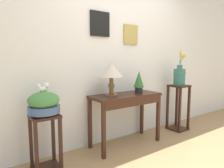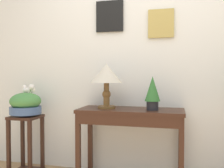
% 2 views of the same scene
% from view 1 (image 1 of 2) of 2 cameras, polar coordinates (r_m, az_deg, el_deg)
% --- Properties ---
extents(back_wall_with_art, '(9.00, 0.13, 2.80)m').
position_cam_1_polar(back_wall_with_art, '(3.07, 1.80, 9.96)').
color(back_wall_with_art, silver).
rests_on(back_wall_with_art, ground).
extents(console_table, '(1.05, 0.43, 0.75)m').
position_cam_1_polar(console_table, '(2.82, 4.31, -5.36)').
color(console_table, '#381E14').
rests_on(console_table, ground).
extents(table_lamp, '(0.32, 0.32, 0.45)m').
position_cam_1_polar(table_lamp, '(2.63, -0.20, 3.59)').
color(table_lamp, brown).
rests_on(table_lamp, console_table).
extents(potted_plant_on_console, '(0.15, 0.15, 0.33)m').
position_cam_1_polar(potted_plant_on_console, '(2.91, 7.86, 0.84)').
color(potted_plant_on_console, black).
rests_on(potted_plant_on_console, console_table).
extents(pedestal_stand_left, '(0.30, 0.30, 0.65)m').
position_cam_1_polar(pedestal_stand_left, '(2.39, -18.87, -15.95)').
color(pedestal_stand_left, black).
rests_on(pedestal_stand_left, ground).
extents(planter_bowl_wide_left, '(0.34, 0.34, 0.35)m').
position_cam_1_polar(planter_bowl_wide_left, '(2.26, -19.32, -5.21)').
color(planter_bowl_wide_left, '#3D5684').
rests_on(planter_bowl_wide_left, pedestal_stand_left).
extents(pedestal_stand_right, '(0.30, 0.30, 0.81)m').
position_cam_1_polar(pedestal_stand_right, '(3.69, 18.73, -6.49)').
color(pedestal_stand_right, black).
rests_on(pedestal_stand_right, ground).
extents(flower_vase_tall_right, '(0.20, 0.20, 0.60)m').
position_cam_1_polar(flower_vase_tall_right, '(3.60, 19.12, 2.61)').
color(flower_vase_tall_right, '#2D665B').
rests_on(flower_vase_tall_right, pedestal_stand_right).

